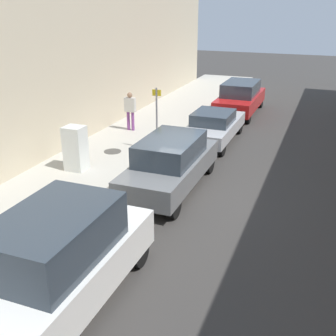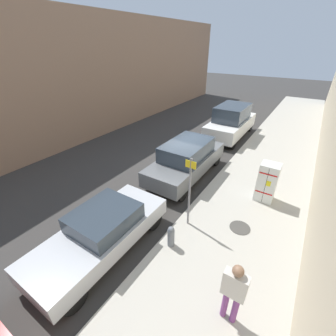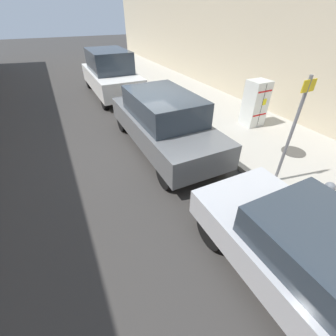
{
  "view_description": "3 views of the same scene",
  "coord_description": "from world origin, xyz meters",
  "px_view_note": "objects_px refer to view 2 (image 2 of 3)",
  "views": [
    {
      "loc": [
        4.0,
        -11.71,
        5.86
      ],
      "look_at": [
        -0.21,
        -0.84,
        1.18
      ],
      "focal_mm": 45.0,
      "sensor_mm": 36.0,
      "label": 1
    },
    {
      "loc": [
        -4.94,
        8.65,
        5.75
      ],
      "look_at": [
        -0.9,
        2.39,
        1.56
      ],
      "focal_mm": 24.0,
      "sensor_mm": 36.0,
      "label": 2
    },
    {
      "loc": [
        2.19,
        6.05,
        3.72
      ],
      "look_at": [
        0.33,
        2.31,
        0.76
      ],
      "focal_mm": 24.0,
      "sensor_mm": 36.0,
      "label": 3
    }
  ],
  "objects_px": {
    "street_sign_post": "(190,190)",
    "pedestrian_walking_far": "(234,290)",
    "fire_hydrant": "(171,236)",
    "parked_suv_gray": "(187,159)",
    "parked_van_white": "(231,122)",
    "discarded_refrigerator": "(267,182)",
    "parked_sedan_silver": "(102,231)"
  },
  "relations": [
    {
      "from": "parked_suv_gray",
      "to": "parked_sedan_silver",
      "type": "xyz_separation_m",
      "value": [
        -0.0,
        5.32,
        -0.18
      ]
    },
    {
      "from": "discarded_refrigerator",
      "to": "parked_sedan_silver",
      "type": "height_order",
      "value": "discarded_refrigerator"
    },
    {
      "from": "street_sign_post",
      "to": "pedestrian_walking_far",
      "type": "bearing_deg",
      "value": 135.27
    },
    {
      "from": "fire_hydrant",
      "to": "parked_van_white",
      "type": "relative_size",
      "value": 0.15
    },
    {
      "from": "parked_van_white",
      "to": "parked_suv_gray",
      "type": "height_order",
      "value": "parked_van_white"
    },
    {
      "from": "parked_van_white",
      "to": "street_sign_post",
      "type": "bearing_deg",
      "value": 100.62
    },
    {
      "from": "fire_hydrant",
      "to": "pedestrian_walking_far",
      "type": "height_order",
      "value": "pedestrian_walking_far"
    },
    {
      "from": "pedestrian_walking_far",
      "to": "street_sign_post",
      "type": "bearing_deg",
      "value": -18.07
    },
    {
      "from": "discarded_refrigerator",
      "to": "fire_hydrant",
      "type": "relative_size",
      "value": 2.13
    },
    {
      "from": "discarded_refrigerator",
      "to": "fire_hydrant",
      "type": "bearing_deg",
      "value": 65.17
    },
    {
      "from": "parked_van_white",
      "to": "parked_suv_gray",
      "type": "xyz_separation_m",
      "value": [
        0.0,
        6.23,
        -0.15
      ]
    },
    {
      "from": "discarded_refrigerator",
      "to": "parked_sedan_silver",
      "type": "relative_size",
      "value": 0.36
    },
    {
      "from": "street_sign_post",
      "to": "parked_sedan_silver",
      "type": "xyz_separation_m",
      "value": [
        1.73,
        2.31,
        -0.84
      ]
    },
    {
      "from": "discarded_refrigerator",
      "to": "parked_sedan_silver",
      "type": "xyz_separation_m",
      "value": [
        3.65,
        5.24,
        -0.2
      ]
    },
    {
      "from": "discarded_refrigerator",
      "to": "pedestrian_walking_far",
      "type": "height_order",
      "value": "pedestrian_walking_far"
    },
    {
      "from": "street_sign_post",
      "to": "parked_van_white",
      "type": "xyz_separation_m",
      "value": [
        1.73,
        -9.24,
        -0.5
      ]
    },
    {
      "from": "street_sign_post",
      "to": "parked_suv_gray",
      "type": "bearing_deg",
      "value": -60.08
    },
    {
      "from": "pedestrian_walking_far",
      "to": "fire_hydrant",
      "type": "bearing_deg",
      "value": 0.7
    },
    {
      "from": "discarded_refrigerator",
      "to": "street_sign_post",
      "type": "xyz_separation_m",
      "value": [
        1.92,
        2.93,
        0.64
      ]
    },
    {
      "from": "parked_suv_gray",
      "to": "parked_sedan_silver",
      "type": "bearing_deg",
      "value": 90.0
    },
    {
      "from": "street_sign_post",
      "to": "fire_hydrant",
      "type": "relative_size",
      "value": 3.41
    },
    {
      "from": "fire_hydrant",
      "to": "pedestrian_walking_far",
      "type": "relative_size",
      "value": 0.42
    },
    {
      "from": "fire_hydrant",
      "to": "pedestrian_walking_far",
      "type": "distance_m",
      "value": 2.59
    },
    {
      "from": "street_sign_post",
      "to": "parked_sedan_silver",
      "type": "height_order",
      "value": "street_sign_post"
    },
    {
      "from": "discarded_refrigerator",
      "to": "pedestrian_walking_far",
      "type": "relative_size",
      "value": 0.9
    },
    {
      "from": "discarded_refrigerator",
      "to": "parked_suv_gray",
      "type": "relative_size",
      "value": 0.33
    },
    {
      "from": "fire_hydrant",
      "to": "parked_suv_gray",
      "type": "relative_size",
      "value": 0.15
    },
    {
      "from": "parked_suv_gray",
      "to": "street_sign_post",
      "type": "bearing_deg",
      "value": 119.92
    },
    {
      "from": "parked_suv_gray",
      "to": "discarded_refrigerator",
      "type": "bearing_deg",
      "value": 178.74
    },
    {
      "from": "parked_sedan_silver",
      "to": "parked_van_white",
      "type": "bearing_deg",
      "value": -90.0
    },
    {
      "from": "street_sign_post",
      "to": "parked_van_white",
      "type": "relative_size",
      "value": 0.51
    },
    {
      "from": "pedestrian_walking_far",
      "to": "parked_sedan_silver",
      "type": "relative_size",
      "value": 0.4
    }
  ]
}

